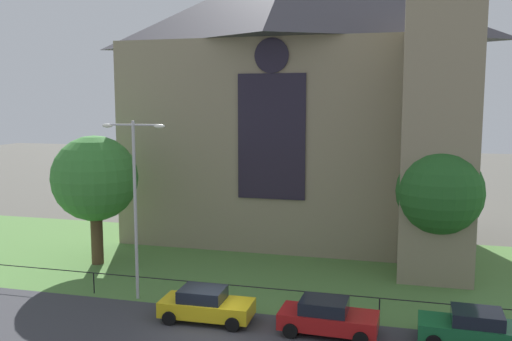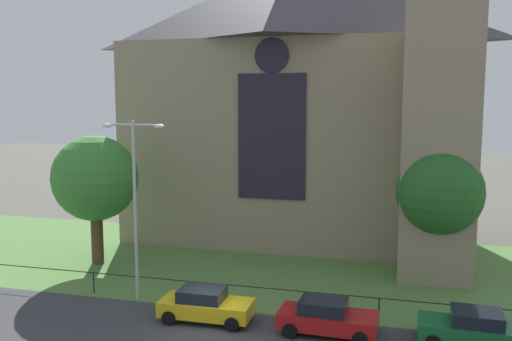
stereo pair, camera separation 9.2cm
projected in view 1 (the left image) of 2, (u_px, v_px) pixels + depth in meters
name	position (u px, v px, depth m)	size (l,w,h in m)	color
ground	(264.00, 263.00, 34.16)	(160.00, 160.00, 0.00)	#56544C
grass_verge	(256.00, 273.00, 32.24)	(120.00, 20.00, 0.01)	#517F3D
church_building	(299.00, 97.00, 39.79)	(23.20, 16.20, 26.00)	gray
iron_railing	(227.00, 287.00, 26.85)	(29.17, 0.07, 1.13)	black
tree_left_near	(95.00, 179.00, 33.43)	(5.20, 5.20, 7.93)	#4C3823
tree_right_near	(440.00, 193.00, 29.90)	(4.69, 4.69, 7.42)	#423021
streetlamp_near	(135.00, 189.00, 27.35)	(3.37, 0.26, 9.02)	#B2B2B7
parked_car_yellow	(206.00, 305.00, 25.17)	(4.23, 2.08, 1.51)	gold
parked_car_red	(327.00, 317.00, 23.74)	(4.26, 2.14, 1.51)	#B21919
parked_car_green	(472.00, 328.00, 22.58)	(4.25, 2.12, 1.51)	#196033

